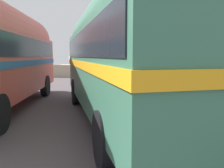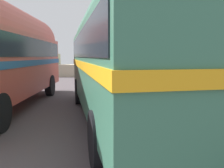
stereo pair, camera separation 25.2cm
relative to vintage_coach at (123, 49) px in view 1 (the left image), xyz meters
name	(u,v)px [view 1 (the left image)]	position (x,y,z in m)	size (l,w,h in m)	color
ground	(194,104)	(2.82, 2.45, -2.04)	(32.00, 26.00, 0.02)	#4C4346
breakwater	(155,69)	(3.13, 14.23, -1.34)	(31.36, 2.16, 2.49)	tan
vintage_coach	(123,49)	(0.00, 0.00, 0.00)	(4.69, 8.91, 3.70)	black
lamp_post	(181,25)	(3.78, 8.51, 1.79)	(0.77, 0.72, 6.85)	#5B5B60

